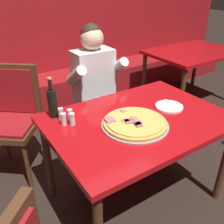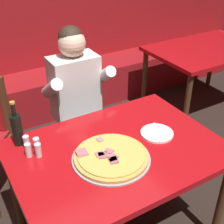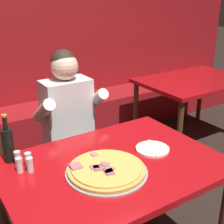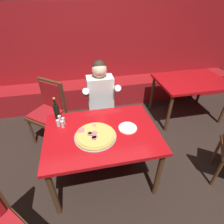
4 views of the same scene
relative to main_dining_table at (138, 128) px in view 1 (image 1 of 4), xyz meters
The scene contains 14 objects.
ground_plane 0.67m from the main_dining_table, ahead, with size 24.00×24.00×0.00m, color black.
booth_wall_panel 2.20m from the main_dining_table, 90.00° to the left, with size 6.80×0.16×1.90m, color maroon.
booth_bench 1.91m from the main_dining_table, 90.00° to the left, with size 6.46×0.48×0.46m, color maroon.
main_dining_table is the anchor object (origin of this frame).
pizza 0.14m from the main_dining_table, 141.77° to the right, with size 0.45×0.45×0.05m.
plate_white_paper 0.31m from the main_dining_table, ahead, with size 0.21×0.21×0.02m.
beer_bottle 0.63m from the main_dining_table, 143.99° to the left, with size 0.07×0.07×0.29m.
shaker_oregano 0.49m from the main_dining_table, 150.79° to the left, with size 0.04×0.04×0.09m.
shaker_red_pepper_flakes 0.55m from the main_dining_table, 148.41° to the left, with size 0.04×0.04×0.09m.
shaker_black_pepper 0.53m from the main_dining_table, 156.76° to the left, with size 0.04×0.04×0.09m.
shaker_parmesan 0.47m from the main_dining_table, 157.73° to the left, with size 0.04×0.04×0.09m.
diner_seated_blue_shirt 0.76m from the main_dining_table, 81.59° to the left, with size 0.53×0.53×1.27m.
dining_chair_by_booth 1.12m from the main_dining_table, 127.12° to the left, with size 0.62×0.62×0.99m.
background_dining_table 2.03m from the main_dining_table, 30.01° to the left, with size 1.20×0.83×0.76m.
Camera 1 is at (-0.99, -1.17, 1.63)m, focal length 40.00 mm.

